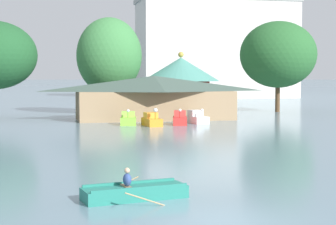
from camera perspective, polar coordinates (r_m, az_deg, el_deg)
name	(u,v)px	position (r m, az deg, el deg)	size (l,w,h in m)	color
ground_plane	(227,221)	(18.60, 6.09, -11.10)	(2000.00, 2000.00, 0.00)	slate
rowboat_with_rower	(134,192)	(21.74, -3.48, -8.19)	(4.23, 3.14, 1.29)	#237A6B
pedal_boat_lime	(128,119)	(54.85, -4.11, -0.72)	(1.93, 2.84, 1.62)	#8CCC3F
pedal_boat_orange	(152,120)	(53.62, -1.69, -0.82)	(1.63, 3.10, 1.80)	orange
pedal_boat_red	(180,119)	(54.89, 1.23, -0.68)	(1.93, 2.99, 1.66)	red
pedal_boat_white	(196,118)	(56.94, 2.95, -0.56)	(2.03, 3.03, 1.55)	white
boathouse	(154,96)	(62.11, -1.44, 1.68)	(18.44, 8.49, 4.88)	#9E7F5B
green_roof_pavilion	(181,82)	(69.39, 1.33, 3.18)	(9.78, 9.78, 7.87)	#993328
shoreline_tree_mid	(109,56)	(70.67, -6.08, 5.81)	(8.25, 8.25, 12.24)	brown
shoreline_tree_right	(278,55)	(76.54, 11.28, 5.88)	(10.31, 10.31, 12.26)	brown
background_building_block	(216,48)	(127.13, 5.01, 6.60)	(35.83, 14.38, 22.43)	beige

